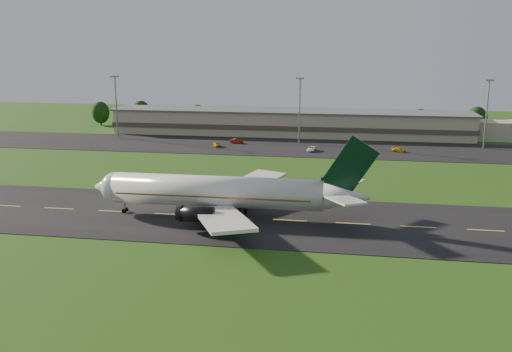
% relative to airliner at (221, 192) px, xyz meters
% --- Properties ---
extents(ground, '(360.00, 360.00, 0.00)m').
position_rel_airliner_xyz_m(ground, '(1.35, -0.01, -4.66)').
color(ground, '#1F4A12').
rests_on(ground, ground).
extents(taxiway, '(220.00, 30.00, 0.10)m').
position_rel_airliner_xyz_m(taxiway, '(1.35, -0.01, -4.61)').
color(taxiway, black).
rests_on(taxiway, ground).
extents(apron, '(260.00, 30.00, 0.10)m').
position_rel_airliner_xyz_m(apron, '(1.35, 71.99, -4.61)').
color(apron, black).
rests_on(apron, ground).
extents(airliner, '(51.23, 42.18, 15.57)m').
position_rel_airliner_xyz_m(airliner, '(0.00, 0.00, 0.00)').
color(airliner, white).
rests_on(airliner, ground).
extents(terminal, '(145.00, 16.00, 8.40)m').
position_rel_airliner_xyz_m(terminal, '(7.76, 96.18, -0.67)').
color(terminal, '#C1B294').
rests_on(terminal, ground).
extents(light_mast_west, '(2.40, 1.20, 20.35)m').
position_rel_airliner_xyz_m(light_mast_west, '(-53.65, 79.99, 8.08)').
color(light_mast_west, gray).
rests_on(light_mast_west, ground).
extents(light_mast_centre, '(2.40, 1.20, 20.35)m').
position_rel_airliner_xyz_m(light_mast_centre, '(6.35, 79.99, 8.08)').
color(light_mast_centre, gray).
rests_on(light_mast_centre, ground).
extents(light_mast_east, '(2.40, 1.20, 20.35)m').
position_rel_airliner_xyz_m(light_mast_east, '(61.35, 79.99, 8.08)').
color(light_mast_east, gray).
rests_on(light_mast_east, ground).
extents(tree_line, '(195.45, 8.85, 10.34)m').
position_rel_airliner_xyz_m(tree_line, '(36.98, 106.21, 0.49)').
color(tree_line, black).
rests_on(tree_line, ground).
extents(service_vehicle_a, '(3.21, 4.28, 1.36)m').
position_rel_airliner_xyz_m(service_vehicle_a, '(-17.45, 69.07, -3.88)').
color(service_vehicle_a, '#BE800B').
rests_on(service_vehicle_a, apron).
extents(service_vehicle_b, '(4.31, 1.93, 1.37)m').
position_rel_airliner_xyz_m(service_vehicle_b, '(-12.77, 76.01, -3.88)').
color(service_vehicle_b, maroon).
rests_on(service_vehicle_b, apron).
extents(service_vehicle_c, '(2.98, 5.08, 1.33)m').
position_rel_airliner_xyz_m(service_vehicle_c, '(11.33, 66.68, -3.90)').
color(service_vehicle_c, silver).
rests_on(service_vehicle_c, apron).
extents(service_vehicle_d, '(4.42, 3.45, 1.20)m').
position_rel_airliner_xyz_m(service_vehicle_d, '(36.19, 69.91, -3.96)').
color(service_vehicle_d, '#BEA90B').
rests_on(service_vehicle_d, apron).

